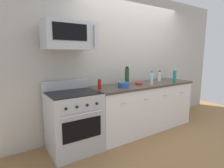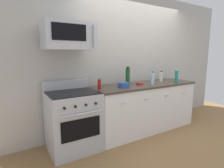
% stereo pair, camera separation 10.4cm
% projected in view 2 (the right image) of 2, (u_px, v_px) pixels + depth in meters
% --- Properties ---
extents(ground_plane, '(6.32, 6.32, 0.00)m').
position_uv_depth(ground_plane, '(144.00, 129.00, 3.61)').
color(ground_plane, olive).
extents(back_wall, '(5.26, 0.10, 2.70)m').
position_uv_depth(back_wall, '(133.00, 61.00, 3.74)').
color(back_wall, '#B7B2A8').
rests_on(back_wall, ground_plane).
extents(counter_unit, '(2.17, 0.66, 0.92)m').
position_uv_depth(counter_unit, '(145.00, 107.00, 3.54)').
color(counter_unit, white).
rests_on(counter_unit, ground_plane).
extents(range_oven, '(0.76, 0.69, 1.07)m').
position_uv_depth(range_oven, '(73.00, 120.00, 2.79)').
color(range_oven, '#B7BABF').
rests_on(range_oven, ground_plane).
extents(microwave, '(0.74, 0.44, 0.40)m').
position_uv_depth(microwave, '(69.00, 36.00, 2.61)').
color(microwave, '#B7BABF').
extents(bottle_water_clear, '(0.06, 0.06, 0.26)m').
position_uv_depth(bottle_water_clear, '(153.00, 79.00, 3.33)').
color(bottle_water_clear, silver).
rests_on(bottle_water_clear, countertop_slab).
extents(bottle_wine_green, '(0.08, 0.08, 0.34)m').
position_uv_depth(bottle_wine_green, '(128.00, 76.00, 3.32)').
color(bottle_wine_green, '#19471E').
rests_on(bottle_wine_green, countertop_slab).
extents(bottle_vinegar_white, '(0.07, 0.07, 0.22)m').
position_uv_depth(bottle_vinegar_white, '(161.00, 76.00, 3.78)').
color(bottle_vinegar_white, silver).
rests_on(bottle_vinegar_white, countertop_slab).
extents(bottle_hot_sauce_red, '(0.06, 0.06, 0.17)m').
position_uv_depth(bottle_hot_sauce_red, '(99.00, 84.00, 2.94)').
color(bottle_hot_sauce_red, '#B21914').
rests_on(bottle_hot_sauce_red, countertop_slab).
extents(bottle_sparkling_teal, '(0.07, 0.07, 0.27)m').
position_uv_depth(bottle_sparkling_teal, '(176.00, 76.00, 3.59)').
color(bottle_sparkling_teal, '#197F7A').
rests_on(bottle_sparkling_teal, countertop_slab).
extents(bowl_blue_mixing, '(0.20, 0.20, 0.09)m').
position_uv_depth(bowl_blue_mixing, '(124.00, 85.00, 3.09)').
color(bowl_blue_mixing, '#2D519E').
rests_on(bowl_blue_mixing, countertop_slab).
extents(bowl_red_small, '(0.13, 0.13, 0.04)m').
position_uv_depth(bowl_red_small, '(140.00, 84.00, 3.36)').
color(bowl_red_small, '#B72D28').
rests_on(bowl_red_small, countertop_slab).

